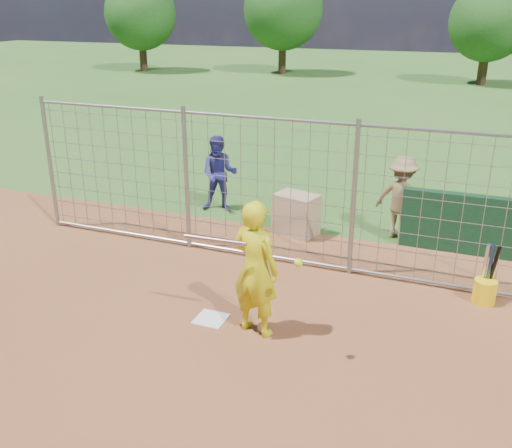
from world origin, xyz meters
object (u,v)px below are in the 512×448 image
at_px(bystander_a, 219,174).
at_px(bystander_c, 401,198).
at_px(equipment_bin, 296,214).
at_px(bucket_with_bats, 485,288).
at_px(batter, 255,269).

distance_m(bystander_a, bystander_c, 3.86).
bearing_deg(equipment_bin, bucket_with_bats, -9.02).
relative_size(batter, bystander_a, 1.17).
bearing_deg(equipment_bin, bystander_c, 31.66).
bearing_deg(batter, bucket_with_bats, -133.05).
distance_m(batter, bystander_a, 5.01).
bearing_deg(bystander_c, batter, 87.07).
bearing_deg(bystander_c, bucket_with_bats, 141.15).
xyz_separation_m(bystander_c, bucket_with_bats, (1.59, -2.15, -0.56)).
relative_size(bystander_c, bucket_with_bats, 1.64).
distance_m(equipment_bin, bucket_with_bats, 3.84).
bearing_deg(bystander_c, equipment_bin, 30.61).
xyz_separation_m(bystander_a, equipment_bin, (1.95, -0.70, -0.42)).
height_order(bystander_a, equipment_bin, bystander_a).
relative_size(batter, equipment_bin, 2.38).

